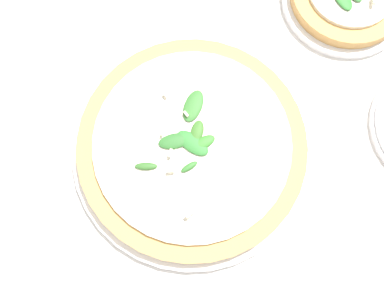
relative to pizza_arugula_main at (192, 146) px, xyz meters
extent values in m
plane|color=silver|center=(0.02, -0.03, -0.02)|extent=(6.00, 6.00, 0.00)
cylinder|color=white|center=(0.00, 0.00, -0.01)|extent=(0.32, 0.32, 0.01)
cylinder|color=tan|center=(0.00, 0.00, 0.00)|extent=(0.30, 0.30, 0.02)
cylinder|color=silver|center=(0.00, 0.00, 0.02)|extent=(0.26, 0.26, 0.01)
ellipsoid|color=#327428|center=(-0.01, 0.01, 0.02)|extent=(0.04, 0.03, 0.01)
ellipsoid|color=#316227|center=(0.06, -0.02, 0.02)|extent=(0.02, 0.03, 0.01)
ellipsoid|color=#316B2A|center=(0.03, 0.02, 0.02)|extent=(0.03, 0.02, 0.01)
ellipsoid|color=#356624|center=(-0.02, 0.00, 0.02)|extent=(0.03, 0.03, 0.01)
ellipsoid|color=#2C712D|center=(0.00, 0.00, 0.02)|extent=(0.02, 0.05, 0.01)
ellipsoid|color=#326C2B|center=(-0.04, -0.03, 0.02)|extent=(0.05, 0.04, 0.01)
ellipsoid|color=#2B6328|center=(0.01, -0.02, 0.02)|extent=(0.05, 0.04, 0.01)
cube|color=#EFE5C6|center=(0.01, -0.04, 0.03)|extent=(0.01, 0.01, 0.00)
cube|color=#EFE5C6|center=(0.07, 0.05, 0.03)|extent=(0.01, 0.01, 0.01)
cube|color=#EFE5C6|center=(-0.03, -0.07, 0.03)|extent=(0.00, 0.01, 0.00)
cube|color=#EFE5C6|center=(0.05, 0.00, 0.03)|extent=(0.01, 0.01, 0.01)
cube|color=#EFE5C6|center=(-0.03, -0.03, 0.03)|extent=(0.01, 0.01, 0.00)
cube|color=#EFE5C6|center=(0.03, -0.01, 0.03)|extent=(0.01, 0.01, 0.01)
cylinder|color=white|center=(-0.32, 0.05, -0.01)|extent=(0.19, 0.19, 0.01)
cube|color=#EFE5C6|center=(-0.32, 0.08, 0.03)|extent=(0.01, 0.01, 0.01)
camera|label=1|loc=(0.12, 0.09, 0.58)|focal=42.00mm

